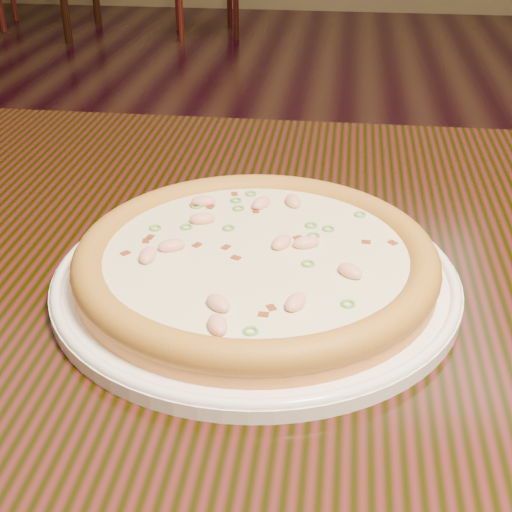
# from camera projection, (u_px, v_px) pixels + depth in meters

# --- Properties ---
(ground) EXTENTS (9.00, 9.00, 0.00)m
(ground) POSITION_uv_depth(u_px,v_px,m) (328.00, 385.00, 1.67)
(ground) COLOR black
(hero_table) EXTENTS (1.20, 0.80, 0.75)m
(hero_table) POSITION_uv_depth(u_px,v_px,m) (381.00, 351.00, 0.71)
(hero_table) COLOR black
(hero_table) RESTS_ON ground
(plate) EXTENTS (0.36, 0.36, 0.02)m
(plate) POSITION_uv_depth(u_px,v_px,m) (256.00, 277.00, 0.63)
(plate) COLOR white
(plate) RESTS_ON hero_table
(pizza) EXTENTS (0.32, 0.32, 0.03)m
(pizza) POSITION_uv_depth(u_px,v_px,m) (256.00, 259.00, 0.62)
(pizza) COLOR gold
(pizza) RESTS_ON plate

